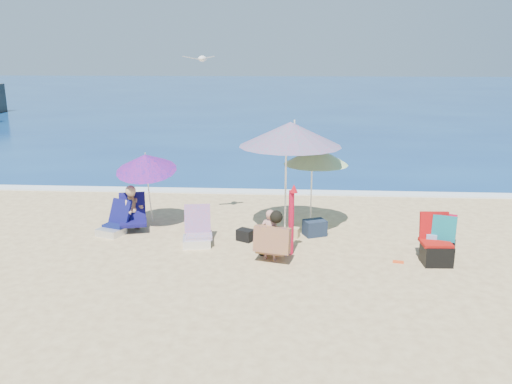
# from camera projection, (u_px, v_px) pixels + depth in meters

# --- Properties ---
(ground) EXTENTS (120.00, 120.00, 0.00)m
(ground) POSITION_uv_depth(u_px,v_px,m) (268.00, 261.00, 10.01)
(ground) COLOR #D8BC84
(ground) RESTS_ON ground
(sea) EXTENTS (120.00, 80.00, 0.12)m
(sea) POSITION_uv_depth(u_px,v_px,m) (287.00, 93.00, 53.43)
(sea) COLOR navy
(sea) RESTS_ON ground
(foam) EXTENTS (120.00, 0.50, 0.04)m
(foam) POSITION_uv_depth(u_px,v_px,m) (276.00, 192.00, 14.92)
(foam) COLOR white
(foam) RESTS_ON ground
(umbrella_turquoise) EXTENTS (2.58, 2.58, 2.51)m
(umbrella_turquoise) POSITION_uv_depth(u_px,v_px,m) (290.00, 134.00, 11.00)
(umbrella_turquoise) COLOR white
(umbrella_turquoise) RESTS_ON ground
(umbrella_striped) EXTENTS (1.78, 1.78, 1.91)m
(umbrella_striped) POSITION_uv_depth(u_px,v_px,m) (316.00, 155.00, 11.54)
(umbrella_striped) COLOR silver
(umbrella_striped) RESTS_ON ground
(umbrella_blue) EXTENTS (1.38, 1.44, 1.85)m
(umbrella_blue) POSITION_uv_depth(u_px,v_px,m) (146.00, 163.00, 11.57)
(umbrella_blue) COLOR white
(umbrella_blue) RESTS_ON ground
(furled_umbrella) EXTENTS (0.18, 0.17, 1.43)m
(furled_umbrella) POSITION_uv_depth(u_px,v_px,m) (292.00, 216.00, 10.17)
(furled_umbrella) COLOR red
(furled_umbrella) RESTS_ON ground
(chair_navy) EXTENTS (0.73, 0.86, 0.71)m
(chair_navy) POSITION_uv_depth(u_px,v_px,m) (115.00, 225.00, 11.51)
(chair_navy) COLOR #0D1449
(chair_navy) RESTS_ON ground
(chair_rainbow) EXTENTS (0.67, 0.80, 0.78)m
(chair_rainbow) POSITION_uv_depth(u_px,v_px,m) (197.00, 235.00, 10.85)
(chair_rainbow) COLOR #EC8353
(chair_rainbow) RESTS_ON ground
(camp_chair_left) EXTENTS (0.57, 0.58, 0.95)m
(camp_chair_left) POSITION_uv_depth(u_px,v_px,m) (436.00, 249.00, 9.84)
(camp_chair_left) COLOR #A3110B
(camp_chair_left) RESTS_ON ground
(camp_chair_right) EXTENTS (0.68, 0.67, 0.90)m
(camp_chair_right) POSITION_uv_depth(u_px,v_px,m) (441.00, 243.00, 10.06)
(camp_chair_right) COLOR #B60D1A
(camp_chair_right) RESTS_ON ground
(person_center) EXTENTS (0.73, 0.73, 1.01)m
(person_center) POSITION_uv_depth(u_px,v_px,m) (271.00, 236.00, 9.91)
(person_center) COLOR tan
(person_center) RESTS_ON ground
(person_left) EXTENTS (0.74, 0.80, 1.06)m
(person_left) POSITION_uv_depth(u_px,v_px,m) (133.00, 209.00, 11.68)
(person_left) COLOR tan
(person_left) RESTS_ON ground
(bag_black_a) EXTENTS (0.41, 0.38, 0.25)m
(bag_black_a) POSITION_uv_depth(u_px,v_px,m) (245.00, 235.00, 11.08)
(bag_black_a) COLOR black
(bag_black_a) RESTS_ON ground
(bag_tan) EXTENTS (0.29, 0.25, 0.22)m
(bag_tan) POSITION_uv_depth(u_px,v_px,m) (293.00, 232.00, 11.28)
(bag_tan) COLOR tan
(bag_tan) RESTS_ON ground
(bag_navy_b) EXTENTS (0.56, 0.50, 0.34)m
(bag_navy_b) POSITION_uv_depth(u_px,v_px,m) (315.00, 228.00, 11.39)
(bag_navy_b) COLOR #192538
(bag_navy_b) RESTS_ON ground
(bag_black_b) EXTENTS (0.31, 0.27, 0.20)m
(bag_black_b) POSITION_uv_depth(u_px,v_px,m) (265.00, 249.00, 10.35)
(bag_black_b) COLOR black
(bag_black_b) RESTS_ON ground
(orange_item) EXTENTS (0.22, 0.13, 0.03)m
(orange_item) POSITION_uv_depth(u_px,v_px,m) (398.00, 262.00, 9.93)
(orange_item) COLOR #F54919
(orange_item) RESTS_ON ground
(seagull) EXTENTS (0.66, 0.41, 0.13)m
(seagull) POSITION_uv_depth(u_px,v_px,m) (202.00, 59.00, 10.89)
(seagull) COLOR silver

